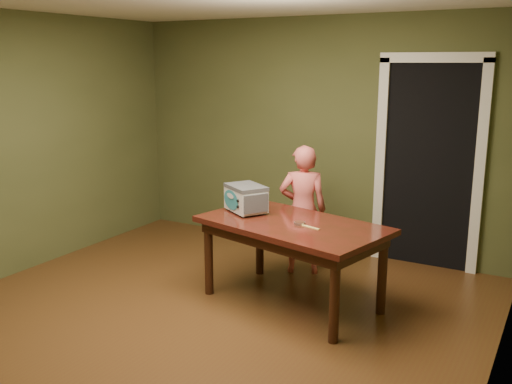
% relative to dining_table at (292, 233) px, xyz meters
% --- Properties ---
extents(floor, '(5.00, 5.00, 0.00)m').
position_rel_dining_table_xyz_m(floor, '(-0.53, -0.89, -0.65)').
color(floor, '#503216').
rests_on(floor, ground).
extents(room_shell, '(4.52, 5.02, 2.61)m').
position_rel_dining_table_xyz_m(room_shell, '(-0.53, -0.89, 1.06)').
color(room_shell, '#4E532C').
rests_on(room_shell, ground).
extents(doorway, '(1.10, 0.66, 2.25)m').
position_rel_dining_table_xyz_m(doorway, '(0.77, 1.89, 0.41)').
color(doorway, black).
rests_on(doorway, ground).
extents(dining_table, '(1.76, 1.24, 0.75)m').
position_rel_dining_table_xyz_m(dining_table, '(0.00, 0.00, 0.00)').
color(dining_table, '#37170C').
rests_on(dining_table, floor).
extents(toy_oven, '(0.48, 0.44, 0.25)m').
position_rel_dining_table_xyz_m(toy_oven, '(-0.53, 0.10, 0.24)').
color(toy_oven, '#4C4F54').
rests_on(toy_oven, dining_table).
extents(baking_pan, '(0.10, 0.10, 0.02)m').
position_rel_dining_table_xyz_m(baking_pan, '(0.08, -0.02, 0.11)').
color(baking_pan, silver).
rests_on(baking_pan, dining_table).
extents(spatula, '(0.18, 0.07, 0.01)m').
position_rel_dining_table_xyz_m(spatula, '(0.20, -0.07, 0.10)').
color(spatula, '#FFDA6E').
rests_on(spatula, dining_table).
extents(child, '(0.57, 0.48, 1.31)m').
position_rel_dining_table_xyz_m(child, '(-0.25, 0.76, 0.01)').
color(child, '#EC6661').
rests_on(child, floor).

